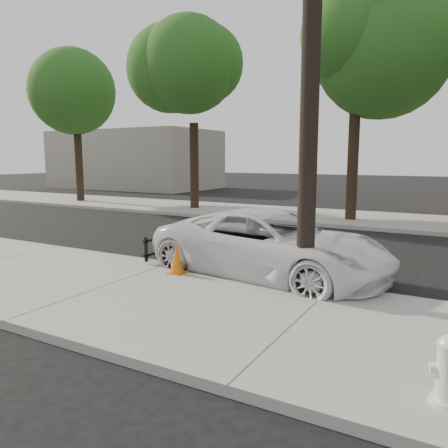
{
  "coord_description": "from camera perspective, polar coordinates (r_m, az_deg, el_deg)",
  "views": [
    {
      "loc": [
        6.21,
        -10.5,
        2.68
      ],
      "look_at": [
        0.8,
        -0.86,
        1.0
      ],
      "focal_mm": 35.0,
      "sensor_mm": 36.0,
      "label": 1
    }
  ],
  "objects": [
    {
      "name": "tree_a",
      "position": [
        27.42,
        -18.8,
        16.28
      ],
      "size": [
        4.65,
        4.5,
        9.0
      ],
      "color": "black",
      "rests_on": "far_sidewalk"
    },
    {
      "name": "ground",
      "position": [
        12.49,
        -1.29,
        -3.75
      ],
      "size": [
        120.0,
        120.0,
        0.0
      ],
      "primitive_type": "plane",
      "color": "black",
      "rests_on": "ground"
    },
    {
      "name": "tree_b",
      "position": [
        22.38,
        -3.79,
        17.55
      ],
      "size": [
        4.34,
        4.2,
        8.45
      ],
      "color": "black",
      "rests_on": "far_sidewalk"
    },
    {
      "name": "near_sidewalk",
      "position": [
        9.15,
        -15.24,
        -8.21
      ],
      "size": [
        90.0,
        4.4,
        0.15
      ],
      "primitive_type": "cube",
      "color": "gray",
      "rests_on": "ground"
    },
    {
      "name": "curb_near",
      "position": [
        10.77,
        -7.0,
        -5.42
      ],
      "size": [
        90.0,
        0.12,
        0.16
      ],
      "primitive_type": "cube",
      "color": "#9E9B93",
      "rests_on": "ground"
    },
    {
      "name": "police_cruiser",
      "position": [
        9.84,
        6.09,
        -2.67
      ],
      "size": [
        5.75,
        3.23,
        1.52
      ],
      "primitive_type": "imported",
      "rotation": [
        0.0,
        0.0,
        1.44
      ],
      "color": "white",
      "rests_on": "ground"
    },
    {
      "name": "far_sidewalk",
      "position": [
        20.16,
        11.08,
        1.06
      ],
      "size": [
        90.0,
        5.0,
        0.15
      ],
      "primitive_type": "cube",
      "color": "gray",
      "rests_on": "ground"
    },
    {
      "name": "tree_c",
      "position": [
        19.05,
        17.64,
        21.09
      ],
      "size": [
        4.96,
        4.8,
        9.55
      ],
      "color": "black",
      "rests_on": "far_sidewalk"
    },
    {
      "name": "traffic_cone",
      "position": [
        9.7,
        -6.17,
        -4.53
      ],
      "size": [
        0.35,
        0.35,
        0.68
      ],
      "rotation": [
        0.0,
        0.0,
        0.01
      ],
      "color": "#DC610B",
      "rests_on": "near_sidewalk"
    },
    {
      "name": "utility_pole",
      "position": [
        8.47,
        11.34,
        22.26
      ],
      "size": [
        1.4,
        0.34,
        9.0
      ],
      "color": "black",
      "rests_on": "near_sidewalk"
    },
    {
      "name": "building_far",
      "position": [
        40.21,
        -11.53,
        8.23
      ],
      "size": [
        14.0,
        8.0,
        5.0
      ],
      "primitive_type": "cube",
      "color": "gray",
      "rests_on": "ground"
    }
  ]
}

